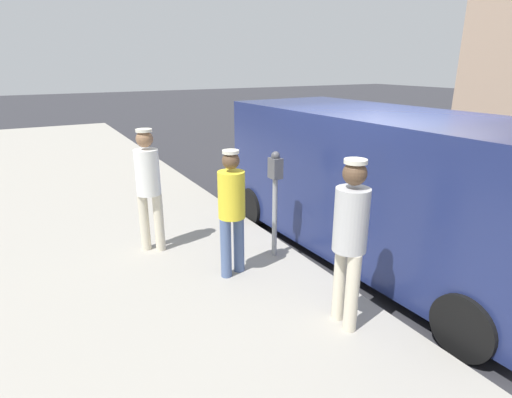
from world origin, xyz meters
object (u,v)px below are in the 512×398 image
(pedestrian_in_yellow, at_px, (232,206))
(parked_van, at_px, (383,183))
(parking_meter_near, at_px, (275,187))
(pedestrian_in_white, at_px, (148,183))
(pedestrian_in_gray, at_px, (350,234))

(pedestrian_in_yellow, height_order, parked_van, parked_van)
(parking_meter_near, height_order, parked_van, parked_van)
(pedestrian_in_white, height_order, pedestrian_in_yellow, pedestrian_in_white)
(parking_meter_near, distance_m, parked_van, 1.59)
(pedestrian_in_yellow, xyz_separation_m, parked_van, (-2.26, 0.32, 0.06))
(pedestrian_in_yellow, bearing_deg, parked_van, 172.03)
(parking_meter_near, relative_size, pedestrian_in_gray, 0.85)
(pedestrian_in_yellow, relative_size, parked_van, 0.31)
(pedestrian_in_white, height_order, pedestrian_in_gray, pedestrian_in_white)
(pedestrian_in_gray, xyz_separation_m, pedestrian_in_yellow, (0.54, -1.56, -0.09))
(parking_meter_near, distance_m, pedestrian_in_yellow, 0.79)
(pedestrian_in_yellow, bearing_deg, pedestrian_in_white, -60.10)
(parking_meter_near, bearing_deg, pedestrian_in_gray, 82.96)
(pedestrian_in_white, xyz_separation_m, parked_van, (-2.97, 1.55, -0.03))
(pedestrian_in_gray, distance_m, parked_van, 2.12)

